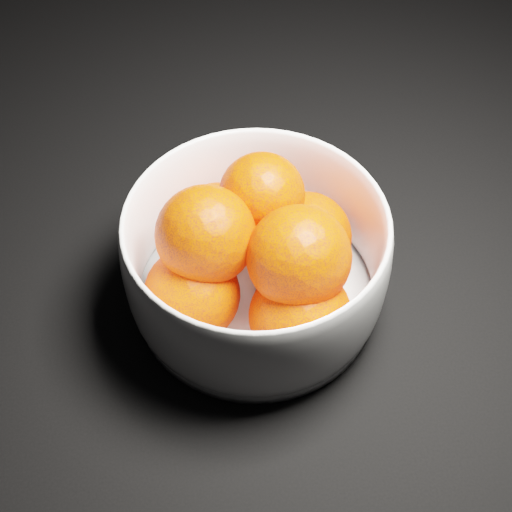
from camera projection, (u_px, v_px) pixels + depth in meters
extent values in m
cylinder|color=white|center=(256.00, 294.00, 0.61)|extent=(0.20, 0.20, 0.01)
sphere|color=#FF3202|center=(306.00, 237.00, 0.59)|extent=(0.08, 0.08, 0.08)
sphere|color=#FF3202|center=(218.00, 220.00, 0.60)|extent=(0.06, 0.06, 0.06)
sphere|color=#FF3202|center=(192.00, 294.00, 0.55)|extent=(0.08, 0.08, 0.08)
sphere|color=#FF3202|center=(300.00, 316.00, 0.54)|extent=(0.08, 0.08, 0.08)
sphere|color=#FF3202|center=(262.00, 195.00, 0.56)|extent=(0.07, 0.07, 0.07)
sphere|color=#FF3202|center=(206.00, 235.00, 0.54)|extent=(0.08, 0.08, 0.08)
sphere|color=#FF3202|center=(299.00, 257.00, 0.52)|extent=(0.08, 0.08, 0.08)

